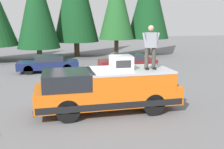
{
  "coord_description": "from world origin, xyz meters",
  "views": [
    {
      "loc": [
        -9.77,
        1.32,
        3.51
      ],
      "look_at": [
        0.23,
        -0.98,
        1.35
      ],
      "focal_mm": 41.14,
      "sensor_mm": 36.0,
      "label": 1
    }
  ],
  "objects_px": {
    "person_on_truck_bed": "(151,46)",
    "parked_car_maroon": "(128,62)",
    "pickup_truck": "(108,89)",
    "compressor_unit": "(121,62)",
    "parked_car_navy": "(48,64)"
  },
  "relations": [
    {
      "from": "compressor_unit",
      "to": "parked_car_maroon",
      "type": "height_order",
      "value": "compressor_unit"
    },
    {
      "from": "person_on_truck_bed",
      "to": "parked_car_navy",
      "type": "relative_size",
      "value": 0.41
    },
    {
      "from": "compressor_unit",
      "to": "parked_car_navy",
      "type": "height_order",
      "value": "compressor_unit"
    },
    {
      "from": "pickup_truck",
      "to": "parked_car_maroon",
      "type": "distance_m",
      "value": 8.78
    },
    {
      "from": "compressor_unit",
      "to": "parked_car_maroon",
      "type": "relative_size",
      "value": 0.2
    },
    {
      "from": "compressor_unit",
      "to": "parked_car_navy",
      "type": "xyz_separation_m",
      "value": [
        8.71,
        2.92,
        -1.35
      ]
    },
    {
      "from": "person_on_truck_bed",
      "to": "parked_car_maroon",
      "type": "relative_size",
      "value": 0.41
    },
    {
      "from": "person_on_truck_bed",
      "to": "parked_car_maroon",
      "type": "xyz_separation_m",
      "value": [
        8.38,
        -1.58,
        -1.97
      ]
    },
    {
      "from": "compressor_unit",
      "to": "parked_car_maroon",
      "type": "distance_m",
      "value": 8.73
    },
    {
      "from": "compressor_unit",
      "to": "person_on_truck_bed",
      "type": "relative_size",
      "value": 0.5
    },
    {
      "from": "parked_car_maroon",
      "to": "parked_car_navy",
      "type": "relative_size",
      "value": 1.0
    },
    {
      "from": "parked_car_navy",
      "to": "person_on_truck_bed",
      "type": "bearing_deg",
      "value": -155.64
    },
    {
      "from": "pickup_truck",
      "to": "compressor_unit",
      "type": "relative_size",
      "value": 6.6
    },
    {
      "from": "pickup_truck",
      "to": "parked_car_maroon",
      "type": "relative_size",
      "value": 1.35
    },
    {
      "from": "parked_car_maroon",
      "to": "parked_car_navy",
      "type": "distance_m",
      "value": 5.62
    }
  ]
}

